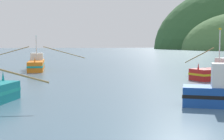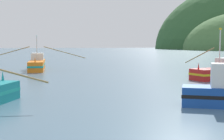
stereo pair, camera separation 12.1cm
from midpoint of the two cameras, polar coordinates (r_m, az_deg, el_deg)
name	(u,v)px [view 1 (the left image)]	position (r m, az deg, el deg)	size (l,w,h in m)	color
fishing_boat_red	(222,72)	(37.00, 19.06, -0.34)	(7.43, 12.03, 5.63)	red
fishing_boat_orange	(37,64)	(48.85, -13.49, 1.04)	(14.56, 10.21, 5.21)	orange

